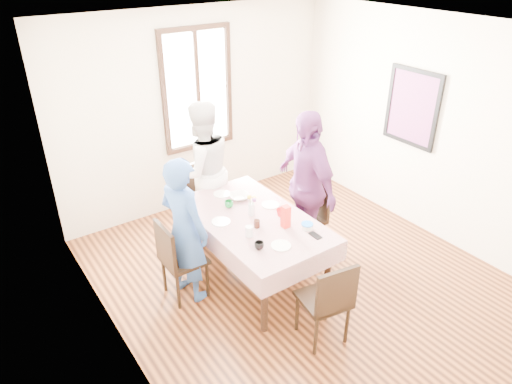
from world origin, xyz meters
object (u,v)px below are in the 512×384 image
Objects in this scene: chair_far at (203,200)px; person_right at (305,186)px; dining_table at (253,248)px; chair_right at (304,219)px; person_far at (202,171)px; chair_near at (323,299)px; person_left at (183,230)px; chair_left at (184,259)px.

person_right reaches higher than chair_far.
chair_right is (0.77, 0.05, 0.08)m from dining_table.
chair_near is at bearing 90.85° from person_far.
person_left is (-0.75, 1.30, 0.34)m from chair_near.
chair_far is (0.00, 1.14, 0.08)m from dining_table.
chair_near is at bearing -25.11° from person_right.
person_right is (0.75, 1.19, 0.45)m from chair_near.
person_far is at bearing 82.08° from chair_far.
person_right is at bearing 94.04° from chair_right.
chair_near is 0.57× the size of person_left.
chair_right is 1.00× the size of chair_near.
chair_right is at bearing 126.74° from person_far.
person_far reaches higher than chair_far.
person_far is (0.00, -0.02, 0.43)m from chair_far.
person_right is at bearing 3.94° from dining_table.
person_left is 0.89× the size of person_right.
chair_left is at bearing 72.57° from person_left.
dining_table is at bearing 90.85° from person_far.
chair_far is at bearing 99.40° from chair_near.
chair_left is at bearing -86.75° from person_right.
person_right reaches higher than chair_near.
chair_far is 0.57× the size of person_left.
chair_near is 0.50× the size of person_right.
dining_table is 0.92× the size of person_right.
chair_near is 0.52× the size of person_far.
person_right reaches higher than chair_left.
dining_table is 0.79m from chair_left.
chair_left is 1.00× the size of chair_near.
chair_far is at bearing -138.22° from person_right.
dining_table is 0.92m from person_right.
chair_near is (-0.77, -1.19, 0.00)m from chair_right.
person_far reaches higher than chair_near.
dining_table is at bearing 78.97° from chair_left.
person_left reaches higher than chair_left.
chair_near is at bearing 31.16° from chair_left.
chair_far is at bearing 142.23° from chair_left.
person_right is at bearing 86.46° from chair_left.
chair_far is 1.40m from person_right.
chair_far reaches higher than dining_table.
person_left is 1.51m from person_right.
person_far is at bearing -55.39° from person_left.
person_left is 0.90× the size of person_far.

